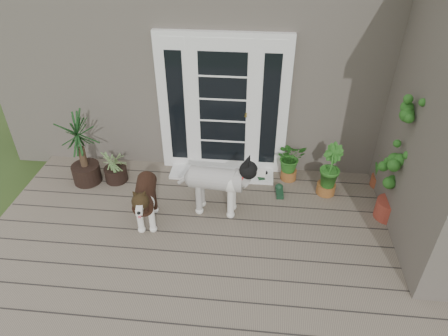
# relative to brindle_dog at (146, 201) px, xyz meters

# --- Properties ---
(deck) EXTENTS (6.20, 4.60, 0.12)m
(deck) POSITION_rel_brindle_dog_xyz_m (1.06, -0.83, -0.41)
(deck) COLOR #6B5B4C
(deck) RESTS_ON ground
(house_main) EXTENTS (7.40, 4.00, 3.10)m
(house_main) POSITION_rel_brindle_dog_xyz_m (1.06, 3.42, 1.08)
(house_main) COLOR #665E54
(house_main) RESTS_ON ground
(door_unit) EXTENTS (1.90, 0.14, 2.15)m
(door_unit) POSITION_rel_brindle_dog_xyz_m (0.86, 1.37, 0.73)
(door_unit) COLOR white
(door_unit) RESTS_ON deck
(door_step) EXTENTS (1.60, 0.40, 0.05)m
(door_step) POSITION_rel_brindle_dog_xyz_m (0.86, 1.17, -0.32)
(door_step) COLOR white
(door_step) RESTS_ON deck
(brindle_dog) EXTENTS (0.49, 0.88, 0.70)m
(brindle_dog) POSITION_rel_brindle_dog_xyz_m (0.00, 0.00, 0.00)
(brindle_dog) COLOR #331D12
(brindle_dog) RESTS_ON deck
(white_dog) EXTENTS (0.98, 0.48, 0.79)m
(white_dog) POSITION_rel_brindle_dog_xyz_m (0.88, 0.31, 0.05)
(white_dog) COLOR silver
(white_dog) RESTS_ON deck
(spider_plant) EXTENTS (0.69, 0.69, 0.60)m
(spider_plant) POSITION_rel_brindle_dog_xyz_m (-0.73, 0.87, -0.05)
(spider_plant) COLOR #7E925A
(spider_plant) RESTS_ON deck
(yucca) EXTENTS (0.89, 0.89, 1.14)m
(yucca) POSITION_rel_brindle_dog_xyz_m (-1.15, 0.80, 0.22)
(yucca) COLOR black
(yucca) RESTS_ON deck
(herb_a) EXTENTS (0.54, 0.54, 0.55)m
(herb_a) POSITION_rel_brindle_dog_xyz_m (1.89, 1.17, -0.07)
(herb_a) COLOR #1D661E
(herb_a) RESTS_ON deck
(herb_b) EXTENTS (0.44, 0.44, 0.58)m
(herb_b) POSITION_rel_brindle_dog_xyz_m (2.43, 0.86, -0.06)
(herb_b) COLOR #254F16
(herb_b) RESTS_ON deck
(herb_c) EXTENTS (0.45, 0.45, 0.53)m
(herb_c) POSITION_rel_brindle_dog_xyz_m (3.27, 1.13, -0.08)
(herb_c) COLOR #1B5418
(herb_c) RESTS_ON deck
(sapling) EXTENTS (0.56, 0.56, 1.90)m
(sapling) POSITION_rel_brindle_dog_xyz_m (3.20, 0.41, 0.60)
(sapling) COLOR #275919
(sapling) RESTS_ON deck
(clog_left) EXTENTS (0.21, 0.32, 0.09)m
(clog_left) POSITION_rel_brindle_dog_xyz_m (1.46, 1.14, -0.30)
(clog_left) COLOR #14331A
(clog_left) RESTS_ON deck
(clog_right) EXTENTS (0.16, 0.31, 0.09)m
(clog_right) POSITION_rel_brindle_dog_xyz_m (1.75, 0.77, -0.30)
(clog_right) COLOR #14341F
(clog_right) RESTS_ON deck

